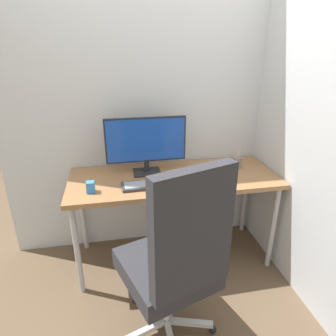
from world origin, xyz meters
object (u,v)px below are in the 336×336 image
keyboard (154,184)px  pen_holder (237,162)px  monitor (146,142)px  notebook (215,172)px  desk_clamp_accessory (91,187)px  office_chair (175,260)px  mouse (197,181)px

keyboard → pen_holder: (0.72, 0.20, 0.03)m
monitor → keyboard: monitor is taller
monitor → pen_holder: bearing=-3.1°
monitor → keyboard: size_ratio=1.32×
notebook → desk_clamp_accessory: 0.95m
office_chair → desk_clamp_accessory: size_ratio=15.53×
mouse → office_chair: bearing=-101.5°
office_chair → mouse: 0.72m
keyboard → office_chair: bearing=-88.7°
pen_holder → desk_clamp_accessory: pen_holder is taller
office_chair → mouse: (0.30, 0.64, 0.15)m
desk_clamp_accessory → mouse: bearing=0.7°
office_chair → monitor: size_ratio=1.97×
monitor → pen_holder: (0.74, -0.04, -0.20)m
keyboard → notebook: 0.51m
mouse → pen_holder: bearing=42.5°
monitor → pen_holder: 0.77m
pen_holder → desk_clamp_accessory: size_ratio=2.15×
monitor → desk_clamp_accessory: (-0.42, -0.27, -0.21)m
office_chair → pen_holder: size_ratio=7.21×
monitor → pen_holder: size_ratio=3.66×
keyboard → mouse: (0.32, -0.01, 0.00)m
notebook → office_chair: bearing=-124.8°
pen_holder → desk_clamp_accessory: bearing=-169.0°
monitor → mouse: 0.49m
monitor → office_chair: bearing=-87.6°
notebook → desk_clamp_accessory: (-0.94, -0.14, 0.03)m
mouse → desk_clamp_accessory: (-0.76, -0.01, 0.02)m
office_chair → pen_holder: office_chair is taller
office_chair → keyboard: office_chair is taller
keyboard → pen_holder: bearing=15.9°
keyboard → notebook: bearing=12.9°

